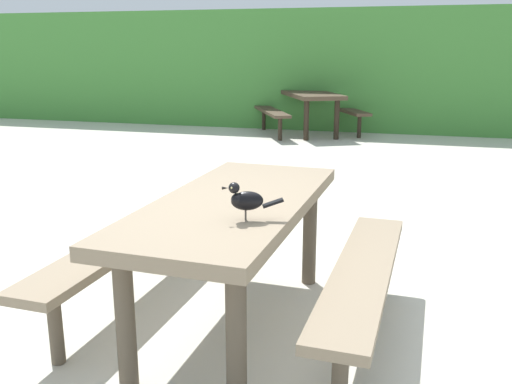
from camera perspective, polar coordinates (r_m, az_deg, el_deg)
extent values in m
plane|color=beige|center=(3.19, -2.20, -13.97)|extent=(60.00, 60.00, 0.00)
cube|color=#428438|center=(11.46, 11.62, 12.20)|extent=(28.00, 2.23, 2.20)
cube|color=#84725B|center=(2.99, -2.29, -1.32)|extent=(0.83, 1.83, 0.07)
cylinder|color=brown|center=(2.64, -13.21, -12.55)|extent=(0.09, 0.09, 0.67)
cylinder|color=brown|center=(2.43, -2.03, -14.66)|extent=(0.09, 0.09, 0.67)
cylinder|color=brown|center=(3.81, -2.34, -3.57)|extent=(0.09, 0.09, 0.67)
cylinder|color=brown|center=(3.67, 5.50, -4.36)|extent=(0.09, 0.09, 0.67)
cube|color=#84725B|center=(3.37, -13.51, -5.01)|extent=(0.35, 1.72, 0.05)
cylinder|color=brown|center=(2.98, -19.79, -12.83)|extent=(0.07, 0.07, 0.39)
cylinder|color=brown|center=(3.97, -8.53, -5.11)|extent=(0.07, 0.07, 0.39)
cube|color=#84725B|center=(2.93, 10.86, -7.93)|extent=(0.35, 1.72, 0.05)
cylinder|color=brown|center=(2.46, 8.56, -18.23)|extent=(0.07, 0.07, 0.39)
cylinder|color=brown|center=(3.60, 12.03, -7.38)|extent=(0.07, 0.07, 0.39)
ellipsoid|color=black|center=(2.57, -0.91, -0.91)|extent=(0.17, 0.12, 0.09)
ellipsoid|color=black|center=(2.57, -1.82, -0.79)|extent=(0.08, 0.08, 0.06)
sphere|color=black|center=(2.55, -2.25, 0.43)|extent=(0.05, 0.05, 0.05)
sphere|color=#EAE08C|center=(2.53, -2.49, 0.43)|extent=(0.01, 0.01, 0.01)
sphere|color=#EAE08C|center=(2.57, -2.54, 0.64)|extent=(0.01, 0.01, 0.01)
cone|color=black|center=(2.55, -3.17, 0.40)|extent=(0.03, 0.03, 0.02)
cube|color=black|center=(2.59, 1.74, -1.13)|extent=(0.11, 0.07, 0.04)
cylinder|color=#47423D|center=(2.58, -1.04, -2.45)|extent=(0.01, 0.01, 0.05)
cylinder|color=#47423D|center=(2.61, -1.09, -2.27)|extent=(0.01, 0.01, 0.05)
cube|color=#473828|center=(10.12, 5.53, 9.90)|extent=(1.50, 1.95, 0.07)
cylinder|color=#2E241A|center=(9.42, 5.16, 7.30)|extent=(0.09, 0.09, 0.67)
cylinder|color=#2E241A|center=(9.58, 8.23, 7.33)|extent=(0.09, 0.09, 0.67)
cylinder|color=#2E241A|center=(10.76, 3.02, 8.25)|extent=(0.09, 0.09, 0.67)
cylinder|color=#2E241A|center=(10.90, 5.76, 8.28)|extent=(0.09, 0.09, 0.67)
cube|color=#473828|center=(9.97, 1.60, 8.22)|extent=(1.03, 1.65, 0.05)
cylinder|color=#2E241A|center=(9.38, 2.47, 6.45)|extent=(0.07, 0.07, 0.39)
cylinder|color=#2E241A|center=(10.62, 0.80, 7.42)|extent=(0.07, 0.07, 0.39)
cube|color=#473828|center=(10.37, 9.23, 8.29)|extent=(1.03, 1.65, 0.05)
cylinder|color=#2E241A|center=(9.81, 10.49, 6.58)|extent=(0.07, 0.07, 0.39)
cylinder|color=#2E241A|center=(11.00, 8.01, 7.53)|extent=(0.07, 0.07, 0.39)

